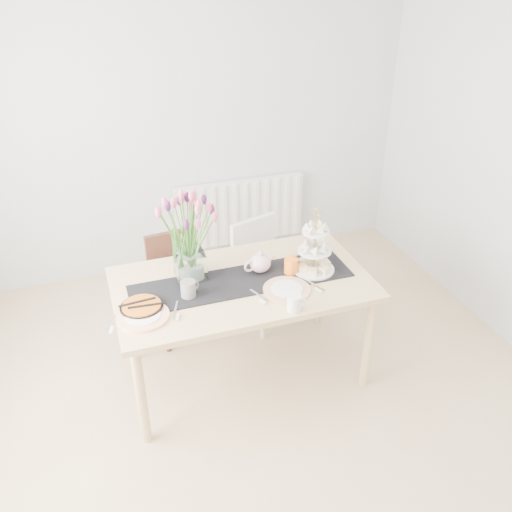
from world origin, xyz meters
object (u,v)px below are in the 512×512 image
object	(u,v)px
chair_white	(261,264)
plate_right	(287,290)
dining_table	(242,291)
cream_jug	(317,246)
radiator	(240,212)
mug_white	(294,303)
plate_left	(143,316)
mug_orange	(291,266)
tulip_vase	(187,226)
teapot	(260,263)
tart_tin	(142,307)
cake_stand	(314,256)
mug_grey	(188,289)
chair_brown	(177,277)

from	to	relation	value
chair_white	plate_right	world-z (taller)	chair_white
dining_table	cream_jug	size ratio (longest dim) A/B	16.25
radiator	mug_white	bearing A→B (deg)	-98.09
dining_table	plate_left	bearing A→B (deg)	-164.67
dining_table	plate_right	xyz separation A→B (m)	(0.23, -0.19, 0.08)
mug_white	radiator	bearing A→B (deg)	101.98
radiator	mug_orange	distance (m)	1.63
dining_table	tulip_vase	distance (m)	0.55
teapot	tart_tin	distance (m)	0.80
cake_stand	tart_tin	xyz separation A→B (m)	(-1.12, -0.06, -0.10)
chair_white	mug_grey	xyz separation A→B (m)	(-0.70, -0.67, 0.34)
tulip_vase	cake_stand	size ratio (longest dim) A/B	1.68
radiator	mug_grey	xyz separation A→B (m)	(-0.83, -1.63, 0.35)
dining_table	teapot	xyz separation A→B (m)	(0.14, 0.07, 0.15)
chair_brown	mug_grey	distance (m)	0.80
plate_right	dining_table	bearing A→B (deg)	140.27
radiator	teapot	xyz separation A→B (m)	(-0.33, -1.50, 0.37)
mug_white	dining_table	bearing A→B (deg)	136.55
mug_grey	mug_white	bearing A→B (deg)	-59.04
chair_white	radiator	bearing A→B (deg)	64.66
mug_grey	chair_white	bearing A→B (deg)	15.55
cake_stand	cream_jug	size ratio (longest dim) A/B	4.01
cream_jug	tart_tin	distance (m)	1.27
tulip_vase	cream_jug	bearing A→B (deg)	2.32
chair_brown	plate_right	xyz separation A→B (m)	(0.52, -0.85, 0.31)
mug_white	plate_left	size ratio (longest dim) A/B	0.33
mug_grey	cream_jug	bearing A→B (deg)	-13.59
cream_jug	mug_orange	distance (m)	0.33
mug_grey	plate_right	bearing A→B (deg)	-40.64
chair_white	tulip_vase	xyz separation A→B (m)	(-0.64, -0.46, 0.65)
dining_table	teapot	size ratio (longest dim) A/B	7.26
tulip_vase	mug_white	bearing A→B (deg)	-47.91
chair_brown	cream_jug	xyz separation A→B (m)	(0.89, -0.47, 0.35)
chair_brown	mug_orange	distance (m)	0.98
teapot	tulip_vase	bearing A→B (deg)	157.58
teapot	tart_tin	size ratio (longest dim) A/B	0.87
radiator	cake_stand	world-z (taller)	cake_stand
cake_stand	plate_right	xyz separation A→B (m)	(-0.25, -0.16, -0.11)
radiator	chair_brown	bearing A→B (deg)	-130.15
radiator	chair_white	bearing A→B (deg)	-97.50
radiator	plate_right	xyz separation A→B (m)	(-0.24, -1.76, 0.31)
chair_brown	dining_table	bearing A→B (deg)	-72.15
chair_brown	mug_orange	size ratio (longest dim) A/B	7.33
chair_brown	teapot	size ratio (longest dim) A/B	3.52
cake_stand	cream_jug	world-z (taller)	cake_stand
dining_table	mug_white	xyz separation A→B (m)	(0.19, -0.39, 0.13)
mug_white	cream_jug	bearing A→B (deg)	74.97
mug_grey	plate_left	distance (m)	0.32
radiator	plate_left	size ratio (longest dim) A/B	4.02
cream_jug	mug_grey	distance (m)	0.98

